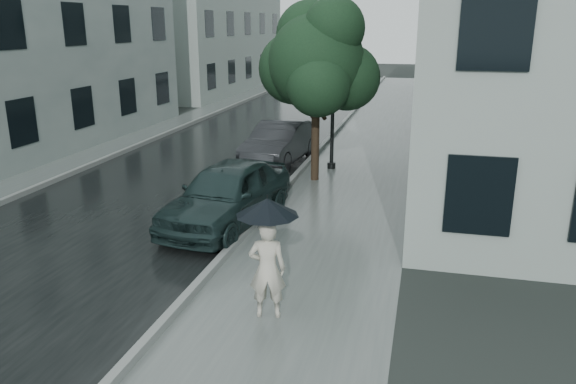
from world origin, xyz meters
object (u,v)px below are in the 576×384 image
(lamp_post, at_px, (328,88))
(car_far, at_px, (280,142))
(pedestrian, at_px, (267,269))
(street_tree, at_px, (317,61))
(car_near, at_px, (227,194))

(lamp_post, distance_m, car_far, 2.62)
(pedestrian, xyz_separation_m, car_far, (-2.51, 10.34, -0.13))
(lamp_post, xyz_separation_m, car_far, (-1.71, 0.38, -1.95))
(street_tree, xyz_separation_m, car_far, (-1.61, 1.78, -2.87))
(pedestrian, distance_m, street_tree, 9.03)
(pedestrian, distance_m, lamp_post, 10.16)
(pedestrian, xyz_separation_m, lamp_post, (-0.80, 9.96, 1.82))
(pedestrian, height_order, street_tree, street_tree)
(car_far, bearing_deg, lamp_post, -6.98)
(pedestrian, bearing_deg, car_far, -88.48)
(street_tree, distance_m, lamp_post, 1.68)
(car_near, relative_size, car_far, 1.04)
(lamp_post, height_order, car_near, lamp_post)
(pedestrian, relative_size, car_near, 0.37)
(street_tree, xyz_separation_m, car_near, (-1.24, -4.54, -2.82))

